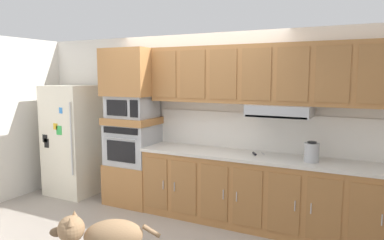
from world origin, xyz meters
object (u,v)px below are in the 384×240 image
object	(u,v)px
built_in_oven	(133,144)
electric_kettle	(312,152)
microwave	(132,107)
screwdriver	(255,154)
refrigerator	(74,140)
dog	(104,237)

from	to	relation	value
built_in_oven	electric_kettle	distance (m)	2.57
microwave	screwdriver	bearing A→B (deg)	0.72
microwave	electric_kettle	xyz separation A→B (m)	(2.57, -0.05, -0.43)
refrigerator	dog	bearing A→B (deg)	-39.98
screwdriver	dog	distance (m)	2.14
screwdriver	dog	bearing A→B (deg)	-113.04
built_in_oven	microwave	size ratio (longest dim) A/B	1.09
built_in_oven	refrigerator	bearing A→B (deg)	-176.56
built_in_oven	dog	bearing A→B (deg)	-60.89
built_in_oven	microwave	world-z (taller)	microwave
electric_kettle	microwave	bearing A→B (deg)	178.94
refrigerator	electric_kettle	world-z (taller)	refrigerator
microwave	screwdriver	distance (m)	1.95
refrigerator	electric_kettle	xyz separation A→B (m)	(3.69, 0.02, 0.15)
refrigerator	built_in_oven	xyz separation A→B (m)	(1.13, 0.07, 0.02)
refrigerator	built_in_oven	distance (m)	1.13
electric_kettle	dog	world-z (taller)	electric_kettle
electric_kettle	screwdriver	bearing A→B (deg)	174.14
refrigerator	dog	distance (m)	2.88
microwave	electric_kettle	size ratio (longest dim) A/B	2.68
built_in_oven	microwave	xyz separation A→B (m)	(0.00, -0.00, 0.56)
built_in_oven	dog	distance (m)	2.22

